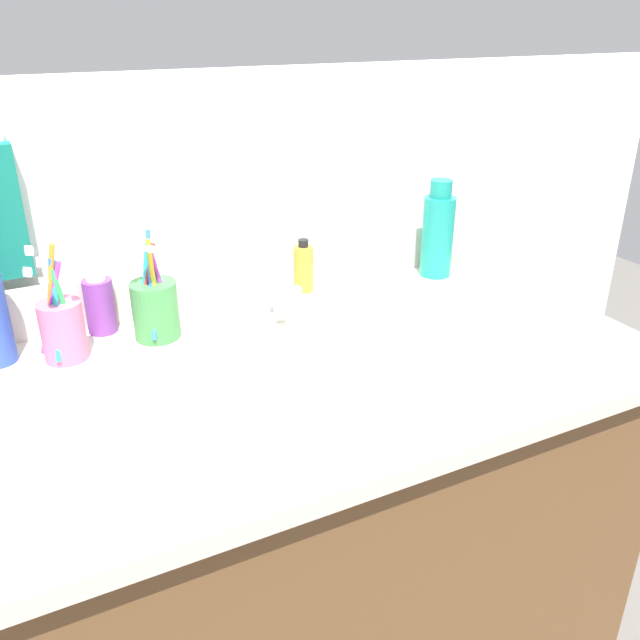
% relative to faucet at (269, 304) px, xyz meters
% --- Properties ---
extents(vanity_cabinet, '(1.05, 0.57, 0.85)m').
position_rel_faucet_xyz_m(vanity_cabinet, '(0.02, -0.18, -0.48)').
color(vanity_cabinet, brown).
rests_on(vanity_cabinet, ground_plane).
extents(countertop, '(1.10, 0.62, 0.03)m').
position_rel_faucet_xyz_m(countertop, '(0.02, -0.18, -0.04)').
color(countertop, beige).
rests_on(countertop, vanity_cabinet).
extents(backsplash, '(1.10, 0.02, 0.09)m').
position_rel_faucet_xyz_m(backsplash, '(0.02, 0.11, 0.02)').
color(backsplash, beige).
rests_on(backsplash, countertop).
extents(back_wall, '(2.20, 0.04, 1.30)m').
position_rel_faucet_xyz_m(back_wall, '(0.02, 0.18, -0.25)').
color(back_wall, white).
rests_on(back_wall, ground_plane).
extents(sink_basin, '(0.39, 0.39, 0.11)m').
position_rel_faucet_xyz_m(sink_basin, '(0.00, -0.19, -0.06)').
color(sink_basin, white).
rests_on(sink_basin, countertop).
extents(faucet, '(0.16, 0.10, 0.08)m').
position_rel_faucet_xyz_m(faucet, '(0.00, 0.00, 0.00)').
color(faucet, silver).
rests_on(faucet, countertop).
extents(bottle_mouthwash_teal, '(0.07, 0.07, 0.21)m').
position_rel_faucet_xyz_m(bottle_mouthwash_teal, '(0.41, 0.05, 0.07)').
color(bottle_mouthwash_teal, teal).
rests_on(bottle_mouthwash_teal, countertop).
extents(bottle_gel_clear, '(0.05, 0.05, 0.12)m').
position_rel_faucet_xyz_m(bottle_gel_clear, '(0.21, 0.09, 0.03)').
color(bottle_gel_clear, silver).
rests_on(bottle_gel_clear, countertop).
extents(bottle_cream_purple, '(0.05, 0.05, 0.11)m').
position_rel_faucet_xyz_m(bottle_cream_purple, '(-0.29, 0.08, 0.02)').
color(bottle_cream_purple, '#7A3899').
rests_on(bottle_cream_purple, countertop).
extents(bottle_oil_amber, '(0.04, 0.04, 0.11)m').
position_rel_faucet_xyz_m(bottle_oil_amber, '(0.12, 0.09, 0.02)').
color(bottle_oil_amber, gold).
rests_on(bottle_oil_amber, countertop).
extents(cup_pink, '(0.08, 0.08, 0.20)m').
position_rel_faucet_xyz_m(cup_pink, '(-0.36, 0.01, 0.03)').
color(cup_pink, '#D16693').
rests_on(cup_pink, countertop).
extents(cup_green, '(0.08, 0.09, 0.19)m').
position_rel_faucet_xyz_m(cup_green, '(-0.21, 0.02, 0.03)').
color(cup_green, '#3F8C47').
rests_on(cup_green, countertop).
extents(soap_bar, '(0.06, 0.04, 0.02)m').
position_rel_faucet_xyz_m(soap_bar, '(0.51, 0.07, -0.02)').
color(soap_bar, white).
rests_on(soap_bar, countertop).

